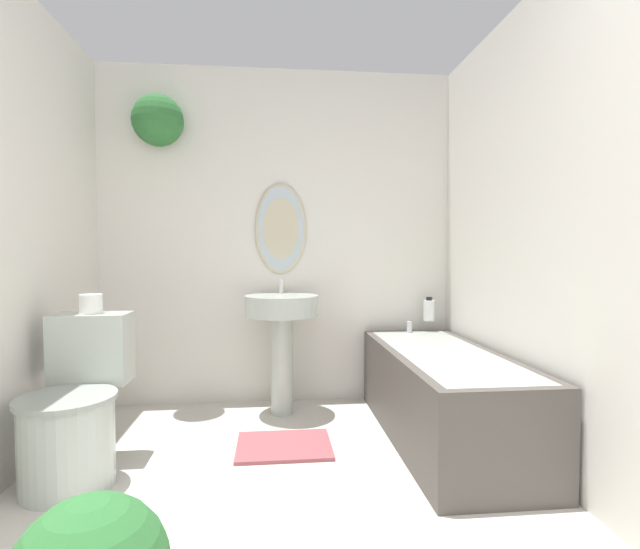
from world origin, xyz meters
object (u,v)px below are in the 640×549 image
shampoo_bottle (429,310)px  toilet_paper_roll (91,304)px  pedestal_sink (282,324)px  bathtub (443,393)px  toilet (75,412)px

shampoo_bottle → toilet_paper_roll: (-2.07, -0.76, 0.15)m
pedestal_sink → toilet_paper_roll: 1.18m
toilet_paper_roll → shampoo_bottle: bearing=20.3°
pedestal_sink → shampoo_bottle: pedestal_sink is taller
pedestal_sink → toilet_paper_roll: (-1.00, -0.59, 0.21)m
toilet_paper_roll → pedestal_sink: bearing=30.6°
pedestal_sink → bathtub: bearing=-30.1°
shampoo_bottle → pedestal_sink: bearing=-170.8°
bathtub → toilet_paper_roll: toilet_paper_roll is taller
pedestal_sink → bathtub: pedestal_sink is taller
toilet → bathtub: (1.91, 0.28, -0.05)m
bathtub → toilet_paper_roll: 1.99m
pedestal_sink → shampoo_bottle: size_ratio=5.22×
shampoo_bottle → toilet: bearing=-154.6°
toilet → shampoo_bottle: size_ratio=4.44×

